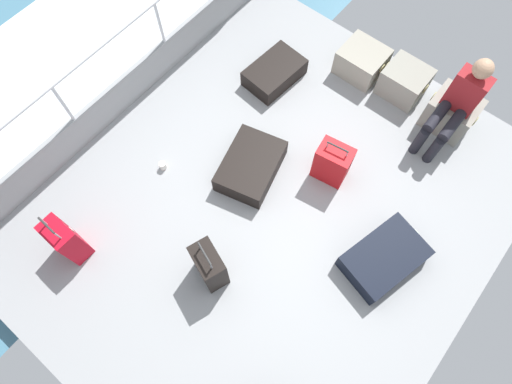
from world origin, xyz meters
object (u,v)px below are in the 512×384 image
(suitcase_0, at_px, (209,266))
(suitcase_3, at_px, (332,163))
(suitcase_1, at_px, (274,73))
(passenger_seated, at_px, (457,104))
(suitcase_2, at_px, (251,166))
(suitcase_6, at_px, (384,258))
(cargo_crate_1, at_px, (404,82))
(suitcase_4, at_px, (66,240))
(cargo_crate_2, at_px, (451,113))
(paper_cup, at_px, (163,166))
(cargo_crate_0, at_px, (362,61))

(suitcase_0, distance_m, suitcase_3, 1.69)
(suitcase_1, distance_m, suitcase_3, 1.45)
(passenger_seated, xyz_separation_m, suitcase_1, (-1.96, -0.58, -0.48))
(suitcase_2, distance_m, suitcase_6, 1.70)
(cargo_crate_1, bearing_deg, suitcase_4, -112.04)
(suitcase_0, xyz_separation_m, suitcase_2, (-0.43, 1.14, -0.18))
(cargo_crate_2, bearing_deg, passenger_seated, -90.00)
(suitcase_1, bearing_deg, suitcase_3, -26.56)
(cargo_crate_2, height_order, suitcase_2, cargo_crate_2)
(cargo_crate_2, xyz_separation_m, suitcase_3, (-0.67, -1.41, 0.05))
(cargo_crate_1, xyz_separation_m, suitcase_0, (-0.29, -3.14, 0.12))
(passenger_seated, distance_m, suitcase_3, 1.43)
(passenger_seated, xyz_separation_m, suitcase_3, (-0.67, -1.22, -0.33))
(suitcase_3, distance_m, paper_cup, 1.87)
(paper_cup, bearing_deg, suitcase_2, 36.69)
(passenger_seated, bearing_deg, cargo_crate_2, 90.00)
(suitcase_3, bearing_deg, cargo_crate_2, 64.66)
(cargo_crate_0, relative_size, suitcase_4, 0.76)
(cargo_crate_0, xyz_separation_m, suitcase_2, (-0.15, -1.94, -0.05))
(suitcase_1, distance_m, paper_cup, 1.77)
(suitcase_0, height_order, suitcase_1, suitcase_0)
(cargo_crate_1, relative_size, suitcase_6, 0.59)
(paper_cup, bearing_deg, suitcase_4, -92.01)
(suitcase_4, bearing_deg, suitcase_3, 57.09)
(cargo_crate_0, bearing_deg, cargo_crate_2, -0.19)
(suitcase_0, distance_m, suitcase_6, 1.75)
(cargo_crate_0, relative_size, suitcase_2, 0.63)
(suitcase_3, bearing_deg, suitcase_0, -98.99)
(cargo_crate_2, distance_m, passenger_seated, 0.43)
(cargo_crate_1, bearing_deg, suitcase_0, -95.20)
(passenger_seated, distance_m, suitcase_4, 4.22)
(suitcase_1, relative_size, suitcase_2, 0.84)
(cargo_crate_2, xyz_separation_m, suitcase_0, (-0.93, -3.08, 0.09))
(passenger_seated, height_order, suitcase_2, passenger_seated)
(suitcase_2, distance_m, suitcase_3, 0.88)
(cargo_crate_2, relative_size, suitcase_0, 0.72)
(suitcase_0, height_order, suitcase_2, suitcase_0)
(cargo_crate_2, relative_size, suitcase_6, 0.60)
(suitcase_0, height_order, suitcase_3, suitcase_0)
(cargo_crate_2, distance_m, suitcase_2, 2.37)
(passenger_seated, relative_size, suitcase_4, 1.52)
(cargo_crate_2, relative_size, suitcase_2, 0.61)
(paper_cup, bearing_deg, suitcase_6, 14.47)
(cargo_crate_1, bearing_deg, suitcase_3, -90.85)
(passenger_seated, bearing_deg, cargo_crate_1, 159.16)
(suitcase_4, height_order, paper_cup, suitcase_4)
(cargo_crate_2, bearing_deg, suitcase_0, -106.84)
(suitcase_1, xyz_separation_m, suitcase_3, (1.29, -0.64, 0.15))
(cargo_crate_1, height_order, paper_cup, cargo_crate_1)
(suitcase_0, bearing_deg, passenger_seated, 72.14)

